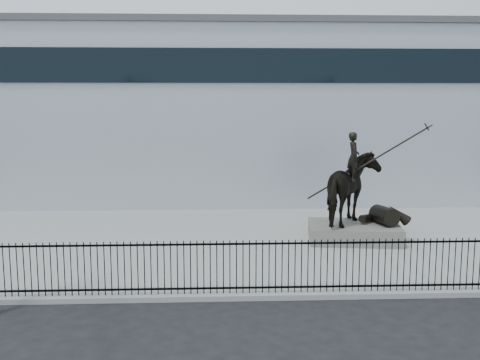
{
  "coord_description": "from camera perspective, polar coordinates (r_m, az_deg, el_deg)",
  "views": [
    {
      "loc": [
        -1.12,
        -13.65,
        5.51
      ],
      "look_at": [
        -0.25,
        6.0,
        2.62
      ],
      "focal_mm": 42.0,
      "sensor_mm": 36.0,
      "label": 1
    }
  ],
  "objects": [
    {
      "name": "statue_plinth",
      "position": [
        21.76,
        11.51,
        -5.22
      ],
      "size": [
        3.62,
        2.71,
        0.63
      ],
      "primitive_type": "cube",
      "rotation": [
        0.0,
        0.0,
        -0.12
      ],
      "color": "#56544F",
      "rests_on": "plaza"
    },
    {
      "name": "plaza",
      "position": [
        21.38,
        0.56,
        -6.37
      ],
      "size": [
        30.0,
        12.0,
        0.15
      ],
      "primitive_type": "cube",
      "color": "gray",
      "rests_on": "ground"
    },
    {
      "name": "picket_fence",
      "position": [
        15.64,
        1.71,
        -8.78
      ],
      "size": [
        22.1,
        0.1,
        1.5
      ],
      "color": "black",
      "rests_on": "plaza"
    },
    {
      "name": "building",
      "position": [
        33.68,
        -0.63,
        6.63
      ],
      "size": [
        44.0,
        14.0,
        9.0
      ],
      "primitive_type": "cube",
      "color": "silver",
      "rests_on": "ground"
    },
    {
      "name": "equestrian_statue",
      "position": [
        21.45,
        11.81,
        -0.97
      ],
      "size": [
        4.28,
        2.92,
        3.65
      ],
      "rotation": [
        0.0,
        0.0,
        -0.12
      ],
      "color": "black",
      "rests_on": "statue_plinth"
    },
    {
      "name": "ground",
      "position": [
        14.76,
        2.07,
        -13.56
      ],
      "size": [
        120.0,
        120.0,
        0.0
      ],
      "primitive_type": "plane",
      "color": "black",
      "rests_on": "ground"
    }
  ]
}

